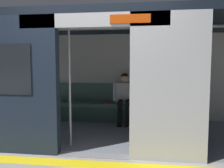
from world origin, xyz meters
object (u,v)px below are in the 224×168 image
(train_car, at_px, (102,59))
(bench_seat, at_px, (112,107))
(grab_pole_door, at_px, (70,85))
(book, at_px, (107,102))
(person_seated, at_px, (125,95))
(handbag, at_px, (140,100))

(train_car, distance_m, bench_seat, 1.49)
(bench_seat, relative_size, grab_pole_door, 1.47)
(train_car, height_order, bench_seat, train_car)
(bench_seat, bearing_deg, book, -21.10)
(train_car, height_order, book, train_car)
(person_seated, xyz_separation_m, book, (0.44, -0.11, -0.21))
(grab_pole_door, bearing_deg, handbag, -122.17)
(grab_pole_door, bearing_deg, person_seated, -114.83)
(bench_seat, distance_m, person_seated, 0.45)
(handbag, xyz_separation_m, book, (0.80, 0.01, -0.07))
(bench_seat, distance_m, handbag, 0.69)
(handbag, relative_size, book, 1.18)
(bench_seat, bearing_deg, handbag, -174.44)
(bench_seat, bearing_deg, person_seated, 170.02)
(book, xyz_separation_m, grab_pole_door, (0.34, 1.80, 0.59))
(book, distance_m, grab_pole_door, 1.93)
(handbag, bearing_deg, train_car, 54.25)
(bench_seat, relative_size, person_seated, 2.64)
(bench_seat, bearing_deg, grab_pole_door, 74.55)
(book, bearing_deg, handbag, 157.42)
(train_car, distance_m, handbag, 1.58)
(bench_seat, xyz_separation_m, person_seated, (-0.30, 0.05, 0.33))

